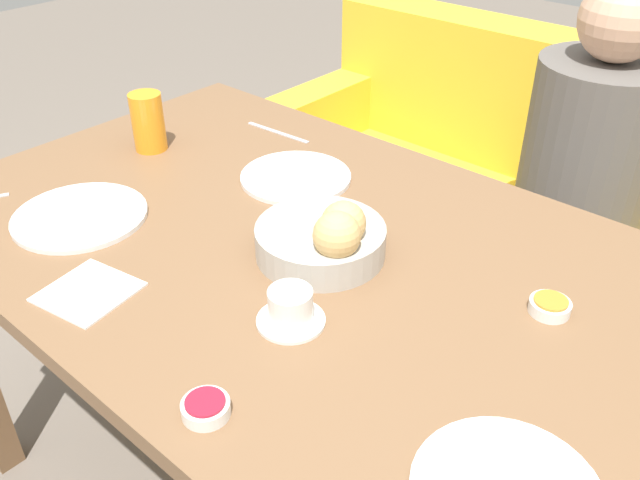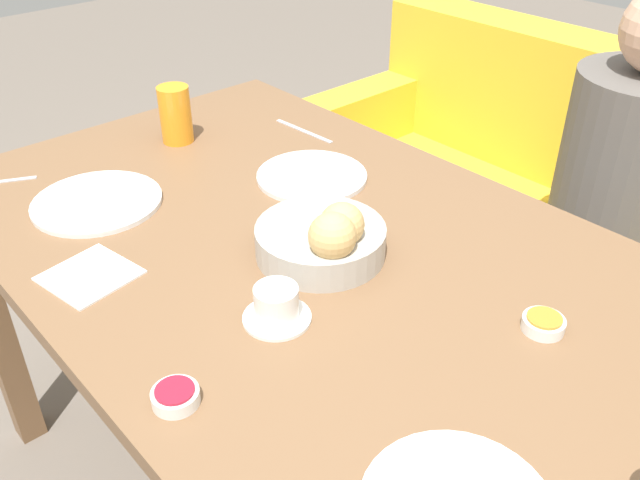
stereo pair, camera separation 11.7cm
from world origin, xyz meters
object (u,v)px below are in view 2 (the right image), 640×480
object	(u,v)px
plate_far_center	(312,176)
spoon_coffee	(1,182)
jam_bowl_honey	(543,323)
coffee_cup	(276,306)
fork_silver	(304,131)
juice_glass	(175,114)
napkin	(90,275)
seated_person	(608,240)
couch	(554,238)
bread_basket	(324,239)
plate_near_left	(97,202)
jam_bowl_berry	(176,396)

from	to	relation	value
plate_far_center	spoon_coffee	distance (m)	0.65
plate_far_center	jam_bowl_honey	size ratio (longest dim) A/B	3.62
coffee_cup	spoon_coffee	size ratio (longest dim) A/B	0.82
coffee_cup	fork_silver	size ratio (longest dim) A/B	0.57
juice_glass	jam_bowl_honey	bearing A→B (deg)	3.00
napkin	juice_glass	bearing A→B (deg)	132.38
plate_far_center	coffee_cup	world-z (taller)	coffee_cup
seated_person	spoon_coffee	xyz separation A→B (m)	(-0.77, -1.22, 0.30)
seated_person	fork_silver	bearing A→B (deg)	-133.19
jam_bowl_honey	spoon_coffee	distance (m)	1.11
jam_bowl_honey	napkin	distance (m)	0.73
couch	seated_person	xyz separation A→B (m)	(0.22, -0.16, 0.17)
couch	jam_bowl_honey	bearing A→B (deg)	-63.56
bread_basket	plate_near_left	distance (m)	0.49
jam_bowl_berry	fork_silver	distance (m)	0.88
juice_glass	jam_bowl_berry	xyz separation A→B (m)	(0.70, -0.44, -0.05)
bread_basket	fork_silver	xyz separation A→B (m)	(-0.43, 0.32, -0.04)
coffee_cup	jam_bowl_honey	world-z (taller)	coffee_cup
fork_silver	napkin	size ratio (longest dim) A/B	1.20
bread_basket	jam_bowl_berry	bearing A→B (deg)	-72.22
spoon_coffee	napkin	world-z (taller)	napkin
plate_near_left	napkin	size ratio (longest dim) A/B	1.63
plate_near_left	plate_far_center	xyz separation A→B (m)	(0.20, 0.39, 0.00)
plate_near_left	coffee_cup	distance (m)	0.51
seated_person	jam_bowl_honey	world-z (taller)	seated_person
juice_glass	jam_bowl_honey	world-z (taller)	juice_glass
juice_glass	napkin	size ratio (longest dim) A/B	0.85
coffee_cup	jam_bowl_berry	bearing A→B (deg)	-77.93
bread_basket	fork_silver	bearing A→B (deg)	143.13
coffee_cup	fork_silver	xyz separation A→B (m)	(-0.50, 0.49, -0.02)
bread_basket	jam_bowl_berry	xyz separation A→B (m)	(0.12, -0.37, -0.03)
fork_silver	napkin	distance (m)	0.68
plate_far_center	jam_bowl_berry	xyz separation A→B (m)	(0.36, -0.55, 0.01)
couch	seated_person	distance (m)	0.32
couch	juice_glass	world-z (taller)	juice_glass
juice_glass	coffee_cup	world-z (taller)	juice_glass
jam_bowl_honey	fork_silver	world-z (taller)	jam_bowl_honey
fork_silver	plate_near_left	bearing A→B (deg)	-90.76
plate_far_center	juice_glass	distance (m)	0.37
fork_silver	spoon_coffee	size ratio (longest dim) A/B	1.43
plate_far_center	juice_glass	xyz separation A→B (m)	(-0.35, -0.11, 0.06)
jam_bowl_honey	jam_bowl_berry	bearing A→B (deg)	-116.13
fork_silver	spoon_coffee	world-z (taller)	same
couch	plate_near_left	size ratio (longest dim) A/B	6.49
seated_person	juice_glass	size ratio (longest dim) A/B	8.58
coffee_cup	bread_basket	bearing A→B (deg)	114.44
plate_near_left	spoon_coffee	size ratio (longest dim) A/B	1.95
seated_person	coffee_cup	world-z (taller)	seated_person
fork_silver	jam_bowl_berry	bearing A→B (deg)	-51.65
coffee_cup	fork_silver	world-z (taller)	coffee_cup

